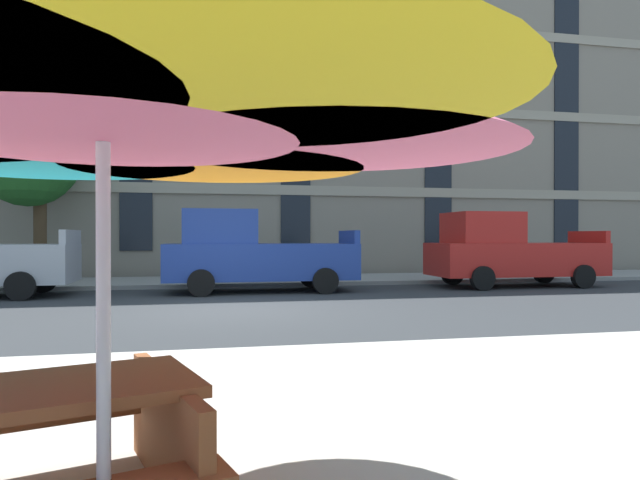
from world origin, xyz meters
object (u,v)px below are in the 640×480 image
(pickup_blue, at_px, (252,254))
(street_tree_left, at_px, (35,159))
(picnic_table, at_px, (0,450))
(pickup_red, at_px, (508,252))
(patio_umbrella, at_px, (103,93))

(pickup_blue, bearing_deg, street_tree_left, 150.91)
(street_tree_left, bearing_deg, picnic_table, -75.63)
(pickup_red, height_order, street_tree_left, street_tree_left)
(patio_umbrella, height_order, picnic_table, patio_umbrella)
(street_tree_left, relative_size, picnic_table, 2.46)
(street_tree_left, bearing_deg, pickup_blue, -29.09)
(pickup_red, xyz_separation_m, picnic_table, (-9.89, -12.32, -0.54))
(street_tree_left, distance_m, patio_umbrella, 16.95)
(street_tree_left, xyz_separation_m, patio_umbrella, (4.58, -16.23, -1.77))
(pickup_red, relative_size, picnic_table, 2.35)
(pickup_blue, xyz_separation_m, patio_umbrella, (-1.76, -12.70, 1.07))
(pickup_blue, height_order, patio_umbrella, patio_umbrella)
(pickup_blue, xyz_separation_m, street_tree_left, (-6.34, 3.53, 2.85))
(pickup_red, bearing_deg, pickup_blue, 180.00)
(pickup_blue, relative_size, pickup_red, 1.00)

